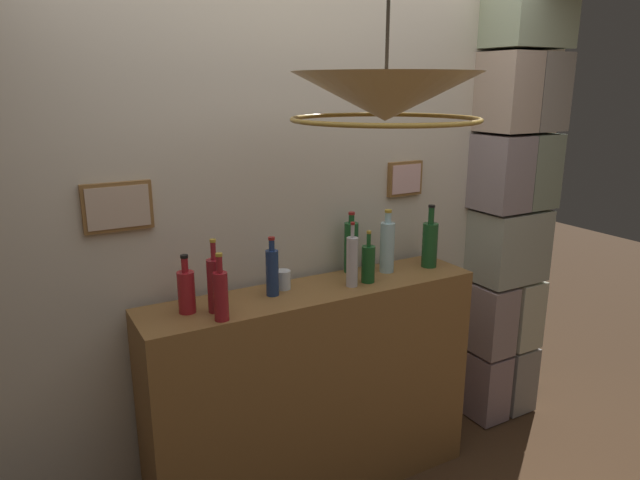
{
  "coord_description": "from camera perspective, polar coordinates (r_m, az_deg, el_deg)",
  "views": [
    {
      "loc": [
        -1.21,
        -1.36,
        2.01
      ],
      "look_at": [
        0.0,
        0.79,
        1.34
      ],
      "focal_mm": 32.1,
      "sensor_mm": 36.0,
      "label": 1
    }
  ],
  "objects": [
    {
      "name": "liquor_bottle_scotch",
      "position": [
        2.45,
        -13.18,
        -4.92
      ],
      "size": [
        0.07,
        0.07,
        0.25
      ],
      "color": "#A51D26",
      "rests_on": "bar_shelf_unit"
    },
    {
      "name": "glass_tumbler_rocks",
      "position": [
        2.67,
        -3.7,
        -3.96
      ],
      "size": [
        0.07,
        0.07,
        0.09
      ],
      "color": "silver",
      "rests_on": "bar_shelf_unit"
    },
    {
      "name": "panelled_rear_partition",
      "position": [
        2.8,
        -3.07,
        3.0
      ],
      "size": [
        3.67,
        0.15,
        2.68
      ],
      "color": "beige",
      "rests_on": "ground"
    },
    {
      "name": "liquor_bottle_bourbon",
      "position": [
        2.88,
        3.12,
        -0.65
      ],
      "size": [
        0.07,
        0.07,
        0.31
      ],
      "color": "#195325",
      "rests_on": "bar_shelf_unit"
    },
    {
      "name": "bar_shelf_unit",
      "position": [
        2.91,
        -0.5,
        -15.01
      ],
      "size": [
        1.64,
        0.36,
        1.09
      ],
      "primitive_type": "cube",
      "color": "olive",
      "rests_on": "ground"
    },
    {
      "name": "stone_pillar",
      "position": [
        3.51,
        18.29,
        3.57
      ],
      "size": [
        0.46,
        0.34,
        2.61
      ],
      "color": "gray",
      "rests_on": "ground"
    },
    {
      "name": "liquor_bottle_rum",
      "position": [
        2.9,
        6.72,
        -0.59
      ],
      "size": [
        0.07,
        0.07,
        0.32
      ],
      "color": "#ADD4DC",
      "rests_on": "bar_shelf_unit"
    },
    {
      "name": "liquor_bottle_sherry",
      "position": [
        2.75,
        4.83,
        -2.32
      ],
      "size": [
        0.07,
        0.07,
        0.25
      ],
      "color": "#195122",
      "rests_on": "bar_shelf_unit"
    },
    {
      "name": "pendant_lamp",
      "position": [
        1.97,
        6.56,
        13.84
      ],
      "size": [
        0.64,
        0.64,
        0.59
      ],
      "color": "beige"
    },
    {
      "name": "liquor_bottle_gin",
      "position": [
        2.58,
        -4.78,
        -3.13
      ],
      "size": [
        0.06,
        0.06,
        0.27
      ],
      "color": "navy",
      "rests_on": "bar_shelf_unit"
    },
    {
      "name": "liquor_bottle_port",
      "position": [
        2.42,
        -10.44,
        -4.36
      ],
      "size": [
        0.06,
        0.06,
        0.32
      ],
      "color": "maroon",
      "rests_on": "bar_shelf_unit"
    },
    {
      "name": "liquor_bottle_vodka",
      "position": [
        2.68,
        3.22,
        -2.11
      ],
      "size": [
        0.06,
        0.06,
        0.31
      ],
      "color": "silver",
      "rests_on": "bar_shelf_unit"
    },
    {
      "name": "liquor_bottle_rye",
      "position": [
        2.33,
        -9.86,
        -5.36
      ],
      "size": [
        0.06,
        0.06,
        0.28
      ],
      "color": "maroon",
      "rests_on": "bar_shelf_unit"
    },
    {
      "name": "liquor_bottle_amaro",
      "position": [
        3.02,
        10.89,
        -0.33
      ],
      "size": [
        0.08,
        0.08,
        0.33
      ],
      "color": "#1B5025",
      "rests_on": "bar_shelf_unit"
    }
  ]
}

